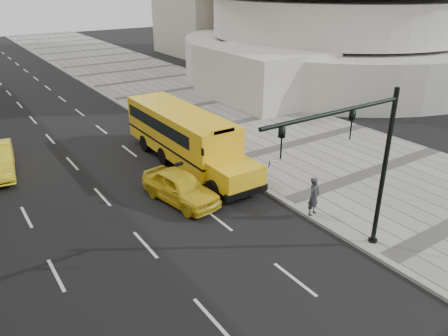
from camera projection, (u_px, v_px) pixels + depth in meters
ground at (122, 192)px, 21.85m from camera, size 140.00×140.00×0.00m
sidewalk_museum at (299, 143)px, 27.95m from camera, size 12.00×140.00×0.15m
curb_museum at (221, 164)px, 24.89m from camera, size 0.30×140.00×0.15m
school_bus at (183, 133)px, 24.69m from camera, size 2.96×11.56×3.19m
taxi_near at (180, 187)px, 20.66m from camera, size 2.53×4.65×1.50m
pedestrian at (314, 196)px, 19.16m from camera, size 0.72×0.55×1.76m
traffic_signal at (362, 158)px, 15.20m from camera, size 6.18×0.36×6.40m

